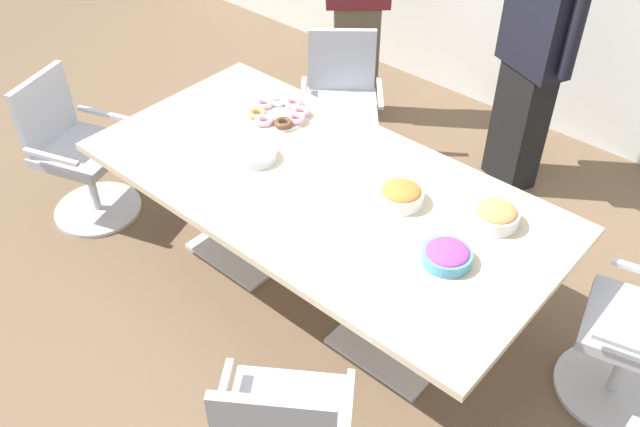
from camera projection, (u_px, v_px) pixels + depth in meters
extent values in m
cube|color=brown|center=(320.00, 289.00, 3.86)|extent=(10.00, 10.00, 0.01)
cube|color=#CCB793|center=(320.00, 186.00, 3.39)|extent=(2.40, 1.20, 0.04)
cube|color=silver|center=(251.00, 243.00, 4.13)|extent=(0.56, 0.56, 0.02)
cylinder|color=silver|center=(247.00, 197.00, 3.90)|extent=(0.09, 0.09, 0.69)
cube|color=silver|center=(399.00, 337.00, 3.58)|extent=(0.56, 0.56, 0.02)
cylinder|color=silver|center=(405.00, 290.00, 3.35)|extent=(0.09, 0.09, 0.69)
cube|color=#ADB2BC|center=(285.00, 422.00, 2.68)|extent=(0.64, 0.64, 0.06)
cube|color=silver|center=(220.00, 399.00, 2.62)|extent=(0.24, 0.32, 0.02)
cube|color=silver|center=(348.00, 410.00, 2.58)|extent=(0.24, 0.32, 0.02)
cylinder|color=silver|center=(611.00, 388.00, 3.33)|extent=(0.65, 0.65, 0.02)
cylinder|color=silver|center=(623.00, 361.00, 3.20)|extent=(0.05, 0.05, 0.41)
cube|color=#ADB2BC|center=(638.00, 328.00, 3.04)|extent=(0.56, 0.56, 0.06)
cube|color=silver|center=(638.00, 350.00, 2.80)|extent=(0.36, 0.12, 0.02)
cylinder|color=silver|center=(340.00, 165.00, 4.74)|extent=(0.76, 0.76, 0.02)
cylinder|color=silver|center=(341.00, 139.00, 4.60)|extent=(0.05, 0.05, 0.41)
cube|color=#ADB2BC|center=(341.00, 109.00, 4.45)|extent=(0.65, 0.65, 0.06)
cube|color=#ADB2BC|center=(342.00, 60.00, 4.45)|extent=(0.36, 0.31, 0.42)
cube|color=silver|center=(380.00, 93.00, 4.37)|extent=(0.26, 0.30, 0.02)
cube|color=silver|center=(303.00, 92.00, 4.37)|extent=(0.26, 0.30, 0.02)
cylinder|color=silver|center=(98.00, 209.00, 4.37)|extent=(0.69, 0.69, 0.02)
cylinder|color=silver|center=(91.00, 182.00, 4.23)|extent=(0.05, 0.05, 0.41)
cube|color=#ADB2BC|center=(83.00, 151.00, 4.08)|extent=(0.59, 0.59, 0.06)
cube|color=#ADB2BC|center=(44.00, 110.00, 3.99)|extent=(0.18, 0.43, 0.42)
cube|color=silver|center=(103.00, 114.00, 4.18)|extent=(0.36, 0.15, 0.02)
cube|color=silver|center=(51.00, 157.00, 3.83)|extent=(0.36, 0.15, 0.02)
cube|color=brown|center=(356.00, 61.00, 5.00)|extent=(0.37, 0.36, 0.87)
cube|color=black|center=(518.00, 126.00, 4.37)|extent=(0.37, 0.31, 0.83)
cube|color=black|center=(543.00, 15.00, 3.89)|extent=(0.49, 0.38, 0.66)
cylinder|color=black|center=(576.00, 28.00, 3.69)|extent=(0.11, 0.11, 0.59)
cylinder|color=white|center=(401.00, 197.00, 3.24)|extent=(0.21, 0.21, 0.07)
ellipsoid|color=#AD702D|center=(402.00, 191.00, 3.22)|extent=(0.19, 0.19, 0.06)
cylinder|color=#4C9EC6|center=(447.00, 257.00, 2.93)|extent=(0.22, 0.22, 0.06)
ellipsoid|color=#9E3D8E|center=(448.00, 252.00, 2.91)|extent=(0.19, 0.19, 0.05)
cylinder|color=white|center=(496.00, 218.00, 3.12)|extent=(0.21, 0.21, 0.07)
ellipsoid|color=tan|center=(497.00, 212.00, 3.10)|extent=(0.18, 0.18, 0.06)
cylinder|color=white|center=(279.00, 115.00, 3.84)|extent=(0.34, 0.34, 0.01)
torus|color=pink|center=(296.00, 118.00, 3.77)|extent=(0.11, 0.11, 0.03)
torus|color=pink|center=(300.00, 112.00, 3.82)|extent=(0.11, 0.11, 0.03)
torus|color=pink|center=(293.00, 103.00, 3.89)|extent=(0.11, 0.11, 0.03)
torus|color=white|center=(277.00, 100.00, 3.92)|extent=(0.11, 0.11, 0.03)
torus|color=pink|center=(264.00, 104.00, 3.89)|extent=(0.11, 0.11, 0.03)
torus|color=tan|center=(257.00, 113.00, 3.81)|extent=(0.11, 0.11, 0.03)
torus|color=pink|center=(264.00, 121.00, 3.75)|extent=(0.11, 0.11, 0.03)
torus|color=brown|center=(284.00, 123.00, 3.74)|extent=(0.11, 0.11, 0.03)
cylinder|color=white|center=(256.00, 158.00, 3.53)|extent=(0.22, 0.22, 0.01)
cylinder|color=silver|center=(256.00, 157.00, 3.52)|extent=(0.22, 0.22, 0.01)
cylinder|color=white|center=(256.00, 156.00, 3.52)|extent=(0.22, 0.22, 0.01)
cylinder|color=silver|center=(256.00, 155.00, 3.51)|extent=(0.22, 0.22, 0.01)
cylinder|color=white|center=(256.00, 155.00, 3.51)|extent=(0.22, 0.22, 0.01)
cylinder|color=silver|center=(255.00, 154.00, 3.51)|extent=(0.22, 0.22, 0.01)
cylinder|color=white|center=(255.00, 153.00, 3.50)|extent=(0.22, 0.22, 0.01)
cylinder|color=silver|center=(255.00, 152.00, 3.50)|extent=(0.22, 0.22, 0.01)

